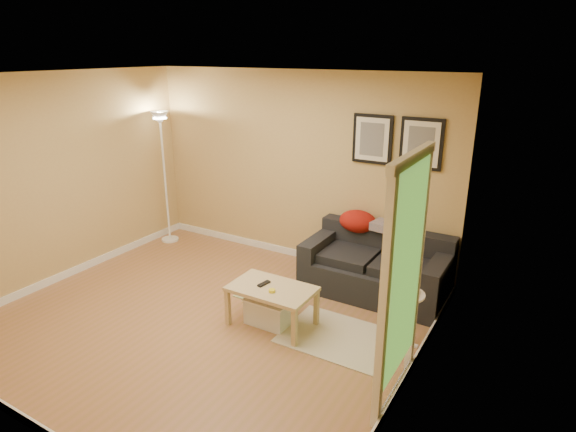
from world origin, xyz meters
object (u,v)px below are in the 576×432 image
(coffee_table, at_px, (272,306))
(storage_bin, at_px, (270,310))
(sofa, at_px, (376,264))
(side_table, at_px, (404,318))
(floor_lamp, at_px, (165,182))
(book_stack, at_px, (406,289))

(coffee_table, bearing_deg, storage_bin, 172.81)
(sofa, bearing_deg, side_table, -54.30)
(coffee_table, xyz_separation_m, floor_lamp, (-2.69, 1.26, 0.72))
(sofa, xyz_separation_m, storage_bin, (-0.73, -1.24, -0.23))
(sofa, bearing_deg, book_stack, -54.55)
(coffee_table, bearing_deg, floor_lamp, 172.55)
(storage_bin, xyz_separation_m, floor_lamp, (-2.65, 1.24, 0.80))
(side_table, xyz_separation_m, floor_lamp, (-4.02, 0.89, 0.66))
(coffee_table, xyz_separation_m, storage_bin, (-0.04, 0.02, -0.07))
(sofa, distance_m, book_stack, 1.13)
(sofa, relative_size, side_table, 2.98)
(side_table, height_order, floor_lamp, floor_lamp)
(side_table, bearing_deg, storage_bin, -165.71)
(coffee_table, height_order, floor_lamp, floor_lamp)
(side_table, relative_size, book_stack, 2.22)
(storage_bin, bearing_deg, sofa, 59.51)
(coffee_table, distance_m, book_stack, 1.43)
(storage_bin, bearing_deg, side_table, 14.29)
(floor_lamp, bearing_deg, side_table, -12.44)
(storage_bin, bearing_deg, floor_lamp, 155.00)
(side_table, distance_m, book_stack, 0.33)
(book_stack, relative_size, floor_lamp, 0.13)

